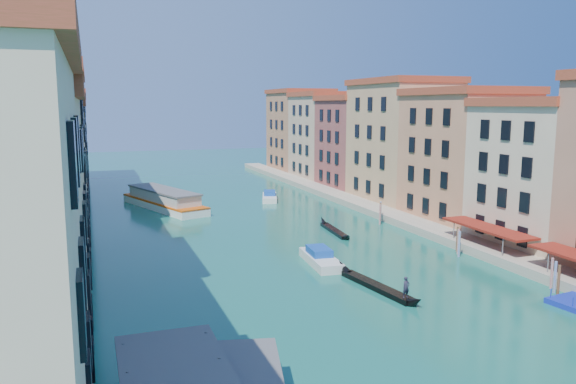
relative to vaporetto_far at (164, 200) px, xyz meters
name	(u,v)px	position (x,y,z in m)	size (l,w,h in m)	color
left_bank_palazzos	(35,161)	(-17.48, -15.25, 8.28)	(12.80, 128.40, 21.00)	beige
right_bank_palazzos	(421,149)	(38.52, -14.93, 8.32)	(12.80, 128.40, 21.00)	brown
quay	(375,210)	(30.52, -14.93, -0.92)	(4.00, 140.00, 1.00)	#9C957E
mooring_poles_right	(532,270)	(27.62, -51.13, -0.12)	(1.44, 54.24, 3.20)	brown
vaporetto_far	(164,200)	(0.00, 0.00, 0.00)	(11.61, 21.63, 3.16)	white
gondola_fore	(376,284)	(13.12, -47.69, -0.99)	(2.84, 12.81, 2.56)	black
gondola_far	(334,229)	(19.03, -24.93, -1.09)	(1.86, 11.45, 1.62)	black
motorboat_mid	(320,258)	(11.49, -38.35, -0.78)	(3.20, 8.20, 1.66)	silver
motorboat_far	(270,197)	(18.66, 1.91, -0.80)	(4.63, 8.09, 1.60)	white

